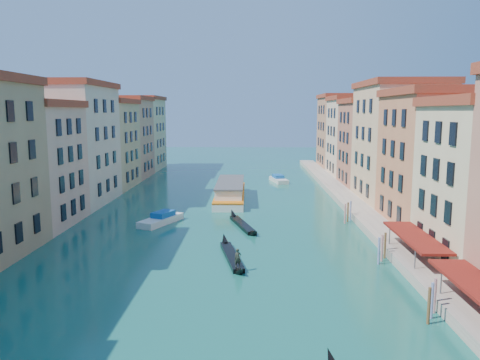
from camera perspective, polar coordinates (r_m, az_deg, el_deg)
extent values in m
cube|color=tan|center=(71.37, -24.42, 1.43)|extent=(12.00, 14.00, 16.50)
cube|color=maroon|center=(70.95, -24.85, 8.46)|extent=(12.80, 14.40, 1.00)
cube|color=#C3B398|center=(85.82, -19.86, 3.91)|extent=(12.00, 18.00, 20.00)
cube|color=maroon|center=(85.73, -20.22, 10.92)|extent=(12.80, 18.40, 1.00)
cube|color=tan|center=(101.90, -16.38, 3.99)|extent=(12.00, 16.00, 17.50)
cube|color=maroon|center=(101.66, -16.60, 9.19)|extent=(12.80, 16.40, 1.00)
cube|color=tan|center=(116.69, -14.08, 4.84)|extent=(12.00, 15.00, 18.50)
cube|color=maroon|center=(116.53, -14.25, 9.63)|extent=(12.80, 15.40, 1.00)
cube|color=#C4B384|center=(132.14, -12.24, 5.40)|extent=(12.00, 17.00, 19.00)
cube|color=maroon|center=(132.03, -12.37, 9.74)|extent=(12.80, 17.40, 1.00)
cube|color=#C47149|center=(67.89, 22.96, 1.83)|extent=(12.00, 16.00, 18.00)
cube|color=maroon|center=(67.58, 23.42, 9.86)|extent=(12.80, 16.40, 1.00)
cube|color=tan|center=(83.78, 18.76, 3.86)|extent=(12.00, 18.00, 20.00)
cube|color=maroon|center=(83.69, 19.11, 11.04)|extent=(12.80, 18.40, 1.00)
cube|color=#AA6046|center=(99.70, 15.93, 3.92)|extent=(12.00, 15.00, 17.50)
cube|color=maroon|center=(99.46, 16.15, 9.24)|extent=(12.80, 15.40, 1.00)
cube|color=#E3B690|center=(114.71, 14.02, 4.79)|extent=(12.00, 16.00, 18.50)
cube|color=maroon|center=(114.55, 14.19, 9.66)|extent=(12.80, 16.40, 1.00)
cube|color=#B2704F|center=(130.81, 12.46, 5.47)|extent=(12.00, 17.00, 19.50)
cube|color=maroon|center=(130.73, 12.60, 9.96)|extent=(12.80, 17.40, 1.00)
cube|color=gray|center=(77.25, 14.07, -3.42)|extent=(4.00, 140.00, 1.00)
cylinder|color=#505052|center=(43.05, 23.27, -11.97)|extent=(0.12, 0.12, 3.00)
cube|color=maroon|center=(52.37, 20.58, -6.50)|extent=(3.20, 12.60, 0.25)
cylinder|color=#505052|center=(48.53, 20.54, -9.51)|extent=(0.12, 0.12, 3.00)
cylinder|color=#505052|center=(56.19, 17.74, -6.94)|extent=(0.12, 0.12, 3.00)
cylinder|color=#513A1B|center=(39.19, 22.03, -14.24)|extent=(0.24, 0.24, 3.20)
cylinder|color=#513A1B|center=(40.26, 22.34, -13.64)|extent=(0.24, 0.24, 3.20)
cylinder|color=#513A1B|center=(41.33, 22.64, -13.08)|extent=(0.24, 0.24, 3.20)
cylinder|color=#513A1B|center=(51.74, 16.57, -8.44)|extent=(0.24, 0.24, 3.20)
cylinder|color=#513A1B|center=(52.82, 16.92, -8.11)|extent=(0.24, 0.24, 3.20)
cylinder|color=#513A1B|center=(53.91, 17.26, -7.79)|extent=(0.24, 0.24, 3.20)
cylinder|color=#513A1B|center=(68.71, 12.68, -4.15)|extent=(0.24, 0.24, 3.20)
cylinder|color=#513A1B|center=(69.78, 13.01, -3.96)|extent=(0.24, 0.24, 3.20)
cylinder|color=#513A1B|center=(70.86, 13.32, -3.79)|extent=(0.24, 0.24, 3.20)
cube|color=silver|center=(85.42, -1.20, -1.93)|extent=(5.18, 22.34, 1.34)
cube|color=white|center=(85.17, -1.20, -0.97)|extent=(4.59, 17.87, 1.78)
cube|color=#505052|center=(85.00, -1.20, -0.26)|extent=(4.93, 18.43, 0.28)
cube|color=orange|center=(85.31, -1.20, -1.52)|extent=(5.23, 22.34, 0.28)
cube|color=black|center=(51.77, -1.04, -9.30)|extent=(3.12, 9.92, 0.49)
cone|color=black|center=(56.85, -1.90, -7.24)|extent=(1.40, 2.35, 1.84)
cone|color=black|center=(46.54, 0.02, -10.96)|extent=(1.33, 1.98, 1.62)
imported|color=#2A3125|center=(47.51, -0.26, -9.49)|extent=(0.77, 0.58, 1.89)
cube|color=black|center=(65.64, 0.29, -5.47)|extent=(3.98, 9.87, 0.50)
cone|color=black|center=(70.74, -0.89, -4.11)|extent=(1.58, 2.41, 1.85)
cone|color=black|center=(60.42, 1.68, -6.40)|extent=(1.47, 2.04, 1.63)
cube|color=white|center=(68.18, -9.63, -4.88)|extent=(5.64, 8.35, 0.92)
cube|color=#145AA9|center=(68.46, -9.36, -4.13)|extent=(3.31, 3.99, 0.80)
cube|color=silver|center=(106.54, 4.75, -0.01)|extent=(4.15, 8.22, 0.90)
cube|color=#145AA9|center=(106.96, 4.67, 0.45)|extent=(2.72, 3.74, 0.79)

